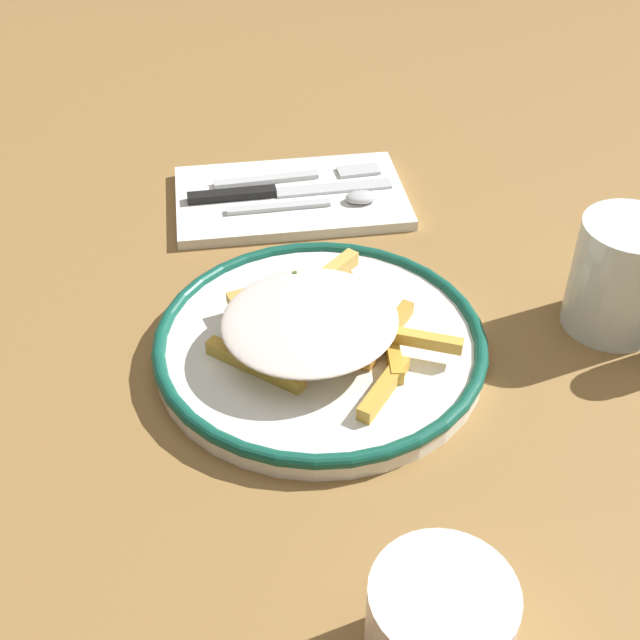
{
  "coord_description": "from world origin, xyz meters",
  "views": [
    {
      "loc": [
        0.5,
        -0.08,
        0.46
      ],
      "look_at": [
        0.0,
        0.0,
        0.04
      ],
      "focal_mm": 47.06,
      "sensor_mm": 36.0,
      "label": 1
    }
  ],
  "objects_px": {
    "knife": "(272,192)",
    "water_glass": "(622,277)",
    "fork": "(298,176)",
    "coffee_mug": "(439,631)",
    "napkin": "(291,198)",
    "plate": "(320,344)",
    "fries_heap": "(320,323)",
    "spoon": "(329,201)"
  },
  "relations": [
    {
      "from": "fries_heap",
      "to": "fork",
      "type": "xyz_separation_m",
      "value": [
        -0.27,
        0.02,
        -0.02
      ]
    },
    {
      "from": "napkin",
      "to": "spoon",
      "type": "height_order",
      "value": "spoon"
    },
    {
      "from": "napkin",
      "to": "spoon",
      "type": "distance_m",
      "value": 0.05
    },
    {
      "from": "napkin",
      "to": "water_glass",
      "type": "relative_size",
      "value": 2.37
    },
    {
      "from": "plate",
      "to": "coffee_mug",
      "type": "relative_size",
      "value": 2.57
    },
    {
      "from": "knife",
      "to": "fries_heap",
      "type": "bearing_deg",
      "value": 2.13
    },
    {
      "from": "fries_heap",
      "to": "plate",
      "type": "bearing_deg",
      "value": 168.8
    },
    {
      "from": "fries_heap",
      "to": "coffee_mug",
      "type": "height_order",
      "value": "coffee_mug"
    },
    {
      "from": "spoon",
      "to": "plate",
      "type": "bearing_deg",
      "value": -11.78
    },
    {
      "from": "plate",
      "to": "water_glass",
      "type": "height_order",
      "value": "water_glass"
    },
    {
      "from": "napkin",
      "to": "knife",
      "type": "relative_size",
      "value": 1.11
    },
    {
      "from": "spoon",
      "to": "fries_heap",
      "type": "bearing_deg",
      "value": -11.77
    },
    {
      "from": "fork",
      "to": "coffee_mug",
      "type": "xyz_separation_m",
      "value": [
        0.54,
        -0.0,
        0.02
      ]
    },
    {
      "from": "fries_heap",
      "to": "napkin",
      "type": "height_order",
      "value": "fries_heap"
    },
    {
      "from": "napkin",
      "to": "fork",
      "type": "distance_m",
      "value": 0.03
    },
    {
      "from": "plate",
      "to": "water_glass",
      "type": "distance_m",
      "value": 0.25
    },
    {
      "from": "water_glass",
      "to": "spoon",
      "type": "bearing_deg",
      "value": -135.81
    },
    {
      "from": "fries_heap",
      "to": "spoon",
      "type": "relative_size",
      "value": 1.34
    },
    {
      "from": "napkin",
      "to": "water_glass",
      "type": "bearing_deg",
      "value": 45.14
    },
    {
      "from": "plate",
      "to": "napkin",
      "type": "relative_size",
      "value": 1.15
    },
    {
      "from": "water_glass",
      "to": "coffee_mug",
      "type": "bearing_deg",
      "value": -40.14
    },
    {
      "from": "plate",
      "to": "knife",
      "type": "relative_size",
      "value": 1.28
    },
    {
      "from": "napkin",
      "to": "plate",
      "type": "bearing_deg",
      "value": -2.13
    },
    {
      "from": "fork",
      "to": "napkin",
      "type": "bearing_deg",
      "value": -23.17
    },
    {
      "from": "spoon",
      "to": "water_glass",
      "type": "relative_size",
      "value": 1.55
    },
    {
      "from": "knife",
      "to": "water_glass",
      "type": "height_order",
      "value": "water_glass"
    },
    {
      "from": "plate",
      "to": "water_glass",
      "type": "bearing_deg",
      "value": 89.64
    },
    {
      "from": "spoon",
      "to": "fork",
      "type": "bearing_deg",
      "value": -158.05
    },
    {
      "from": "water_glass",
      "to": "coffee_mug",
      "type": "distance_m",
      "value": 0.35
    },
    {
      "from": "fork",
      "to": "spoon",
      "type": "relative_size",
      "value": 1.16
    },
    {
      "from": "napkin",
      "to": "water_glass",
      "type": "height_order",
      "value": "water_glass"
    },
    {
      "from": "knife",
      "to": "coffee_mug",
      "type": "height_order",
      "value": "coffee_mug"
    },
    {
      "from": "spoon",
      "to": "coffee_mug",
      "type": "xyz_separation_m",
      "value": [
        0.48,
        -0.02,
        0.02
      ]
    },
    {
      "from": "napkin",
      "to": "water_glass",
      "type": "xyz_separation_m",
      "value": [
        0.24,
        0.24,
        0.04
      ]
    },
    {
      "from": "fork",
      "to": "spoon",
      "type": "distance_m",
      "value": 0.06
    },
    {
      "from": "plate",
      "to": "fries_heap",
      "type": "xyz_separation_m",
      "value": [
        0.01,
        -0.0,
        0.03
      ]
    },
    {
      "from": "fries_heap",
      "to": "spoon",
      "type": "bearing_deg",
      "value": 168.23
    },
    {
      "from": "plate",
      "to": "spoon",
      "type": "height_order",
      "value": "plate"
    },
    {
      "from": "coffee_mug",
      "to": "spoon",
      "type": "bearing_deg",
      "value": 177.27
    },
    {
      "from": "fork",
      "to": "water_glass",
      "type": "height_order",
      "value": "water_glass"
    },
    {
      "from": "napkin",
      "to": "coffee_mug",
      "type": "xyz_separation_m",
      "value": [
        0.51,
        0.01,
        0.03
      ]
    },
    {
      "from": "plate",
      "to": "napkin",
      "type": "bearing_deg",
      "value": 177.87
    }
  ]
}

